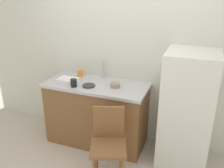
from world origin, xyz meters
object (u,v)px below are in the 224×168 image
object	(u,v)px
terracotta_bowl	(115,85)
dish_tray	(68,80)
cup_orange	(80,73)
cup_black	(74,83)
chair	(108,142)
hotplate	(89,86)
refrigerator	(187,110)

from	to	relation	value
terracotta_bowl	dish_tray	bearing A→B (deg)	-175.04
dish_tray	terracotta_bowl	world-z (taller)	terracotta_bowl
terracotta_bowl	cup_orange	world-z (taller)	cup_orange
terracotta_bowl	cup_black	distance (m)	0.55
chair	hotplate	size ratio (longest dim) A/B	5.24
terracotta_bowl	hotplate	size ratio (longest dim) A/B	0.74
dish_tray	cup_orange	size ratio (longest dim) A/B	3.04
dish_tray	terracotta_bowl	size ratio (longest dim) A/B	2.22
terracotta_bowl	cup_orange	distance (m)	0.66
refrigerator	dish_tray	world-z (taller)	refrigerator
dish_tray	terracotta_bowl	bearing A→B (deg)	4.96
terracotta_bowl	cup_orange	size ratio (longest dim) A/B	1.37
hotplate	terracotta_bowl	bearing A→B (deg)	15.77
chair	terracotta_bowl	xyz separation A→B (m)	(-0.15, 0.61, 0.45)
terracotta_bowl	cup_orange	bearing A→B (deg)	161.73
refrigerator	cup_orange	distance (m)	1.58
cup_black	cup_orange	world-z (taller)	cup_black
dish_tray	chair	bearing A→B (deg)	-33.80
refrigerator	cup_orange	size ratio (longest dim) A/B	16.00
chair	terracotta_bowl	world-z (taller)	terracotta_bowl
hotplate	cup_orange	size ratio (longest dim) A/B	1.85
refrigerator	terracotta_bowl	size ratio (longest dim) A/B	11.70
refrigerator	cup_black	size ratio (longest dim) A/B	14.21
dish_tray	cup_black	size ratio (longest dim) A/B	2.70
refrigerator	hotplate	world-z (taller)	refrigerator
cup_black	cup_orange	xyz separation A→B (m)	(-0.11, 0.38, -0.01)
dish_tray	cup_black	bearing A→B (deg)	-36.11
chair	cup_orange	bearing A→B (deg)	113.07
terracotta_bowl	cup_black	size ratio (longest dim) A/B	1.21
refrigerator	dish_tray	xyz separation A→B (m)	(-1.61, -0.09, 0.20)
terracotta_bowl	cup_orange	xyz separation A→B (m)	(-0.62, 0.21, 0.01)
chair	dish_tray	distance (m)	1.09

